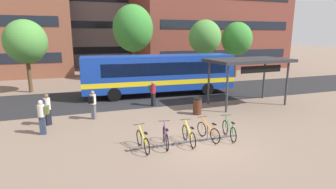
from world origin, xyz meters
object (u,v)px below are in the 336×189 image
Objects in this scene: parked_bicycle_green_4 at (229,130)px; commuter_teal_pack_3 at (153,92)px; street_tree_0 at (26,42)px; commuter_black_pack_2 at (93,103)px; parked_bicycle_orange_3 at (208,132)px; street_tree_2 at (133,28)px; city_bus at (159,73)px; commuter_navy_pack_1 at (47,107)px; commuter_olive_pack_0 at (42,115)px; trash_bin at (197,106)px; parked_bicycle_purple_1 at (166,137)px; parked_bicycle_yellow_2 at (189,135)px; street_tree_3 at (205,37)px; parked_bicycle_yellow_0 at (143,141)px; street_tree_1 at (237,39)px; transit_shelter at (249,62)px.

parked_bicycle_green_4 is 7.12m from commuter_teal_pack_3.
commuter_black_pack_2 is at bearing -64.51° from street_tree_0.
parked_bicycle_orange_3 is 0.22× the size of street_tree_2.
commuter_navy_pack_1 is at bearing 36.47° from city_bus.
commuter_olive_pack_0 reaches higher than trash_bin.
parked_bicycle_purple_1 is at bearing 77.54° from city_bus.
commuter_olive_pack_0 reaches higher than parked_bicycle_yellow_2.
commuter_navy_pack_1 is 1.01× the size of commuter_teal_pack_3.
street_tree_3 reaches higher than trash_bin.
street_tree_0 is at bearing 74.91° from commuter_navy_pack_1.
parked_bicycle_yellow_0 is 3.14m from parked_bicycle_orange_3.
trash_bin is 0.17× the size of street_tree_0.
commuter_black_pack_2 is at bearing -140.00° from street_tree_3.
commuter_navy_pack_1 is 10.51m from street_tree_0.
commuter_olive_pack_0 is at bearing 65.14° from parked_bicycle_yellow_2.
street_tree_1 reaches higher than commuter_teal_pack_3.
street_tree_1 is (16.68, 11.18, 3.36)m from commuter_black_pack_2.
city_bus reaches higher than parked_bicycle_purple_1.
parked_bicycle_yellow_0 is 1.03× the size of commuter_black_pack_2.
trash_bin reaches higher than parked_bicycle_yellow_0.
commuter_black_pack_2 is 0.28× the size of street_tree_0.
city_bus is at bearing -150.89° from street_tree_1.
transit_shelter is at bearing -69.20° from street_tree_2.
street_tree_0 is at bearing 33.25° from parked_bicycle_yellow_2.
commuter_olive_pack_0 is 1.42m from commuter_navy_pack_1.
street_tree_2 reaches higher than parked_bicycle_yellow_2.
commuter_teal_pack_3 is at bearing -95.83° from street_tree_2.
trash_bin is at bearing -52.56° from parked_bicycle_yellow_0.
commuter_black_pack_2 is (2.47, 1.69, -0.03)m from commuter_olive_pack_0.
trash_bin is (-4.27, -1.00, -2.46)m from transit_shelter.
commuter_olive_pack_0 is at bearing 56.39° from parked_bicycle_orange_3.
street_tree_0 is at bearing -156.33° from commuter_teal_pack_3.
parked_bicycle_purple_1 is 5.69m from commuter_black_pack_2.
street_tree_2 is at bearing 12.35° from parked_bicycle_green_4.
transit_shelter is at bearing -46.43° from parked_bicycle_purple_1.
city_bus is 10.35m from parked_bicycle_purple_1.
commuter_teal_pack_3 is at bearing 1.15° from parked_bicycle_yellow_2.
commuter_teal_pack_3 is (6.55, 3.47, -0.02)m from commuter_olive_pack_0.
commuter_navy_pack_1 is (-8.25, 4.81, 0.61)m from parked_bicycle_green_4.
trash_bin is at bearing -44.82° from street_tree_0.
commuter_black_pack_2 is 15.08m from street_tree_2.
street_tree_3 is at bearing -24.86° from street_tree_2.
street_tree_3 reaches higher than commuter_teal_pack_3.
commuter_navy_pack_1 is at bearing 178.34° from transit_shelter.
parked_bicycle_purple_1 is 5.15m from trash_bin.
commuter_navy_pack_1 reaches higher than trash_bin.
street_tree_1 reaches higher than parked_bicycle_purple_1.
city_bus reaches higher than parked_bicycle_yellow_0.
commuter_navy_pack_1 is 2.42m from commuter_black_pack_2.
parked_bicycle_yellow_2 is 1.01× the size of parked_bicycle_green_4.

